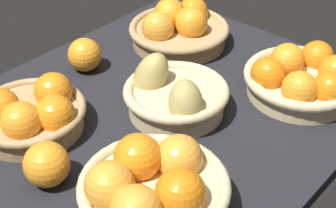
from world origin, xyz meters
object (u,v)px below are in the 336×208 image
(basket_near_right, at_px, (31,113))
(loose_orange_back_gap, at_px, (85,55))
(basket_far_left, at_px, (303,79))
(basket_near_left, at_px, (179,28))
(loose_orange_front_gap, at_px, (45,163))
(basket_center_pears, at_px, (175,95))
(basket_far_right, at_px, (152,189))

(basket_near_right, relative_size, loose_orange_back_gap, 2.85)
(basket_far_left, distance_m, basket_near_left, 0.35)
(basket_far_left, relative_size, loose_orange_front_gap, 3.06)
(basket_center_pears, bearing_deg, basket_near_left, -141.30)
(basket_far_right, height_order, basket_near_right, basket_far_right)
(loose_orange_front_gap, bearing_deg, basket_near_right, -117.63)
(basket_far_right, bearing_deg, basket_center_pears, -146.71)
(basket_far_left, xyz_separation_m, basket_near_right, (0.45, -0.33, -0.00))
(basket_center_pears, height_order, loose_orange_front_gap, basket_center_pears)
(basket_far_left, height_order, loose_orange_front_gap, basket_far_left)
(basket_far_left, bearing_deg, basket_center_pears, -36.59)
(basket_far_right, relative_size, loose_orange_back_gap, 3.15)
(basket_center_pears, height_order, basket_far_right, basket_center_pears)
(basket_center_pears, relative_size, basket_far_left, 0.95)
(basket_far_right, distance_m, basket_near_right, 0.32)
(basket_far_left, height_order, loose_orange_back_gap, basket_far_left)
(loose_orange_front_gap, height_order, loose_orange_back_gap, loose_orange_front_gap)
(basket_far_right, height_order, basket_near_left, basket_far_right)
(loose_orange_back_gap, bearing_deg, loose_orange_front_gap, 38.36)
(basket_near_left, xyz_separation_m, basket_near_right, (0.45, 0.01, -0.00))
(basket_far_left, distance_m, basket_near_right, 0.56)
(basket_far_left, relative_size, basket_near_left, 0.98)
(basket_far_left, bearing_deg, loose_orange_front_gap, -20.93)
(basket_near_right, relative_size, loose_orange_front_gap, 2.75)
(basket_center_pears, bearing_deg, loose_orange_front_gap, -6.51)
(basket_far_right, distance_m, loose_orange_back_gap, 0.47)
(basket_near_left, bearing_deg, basket_center_pears, 38.70)
(basket_far_right, distance_m, basket_near_left, 0.57)
(basket_center_pears, height_order, basket_near_left, basket_center_pears)
(basket_near_right, distance_m, loose_orange_front_gap, 0.15)
(loose_orange_front_gap, bearing_deg, basket_near_left, -164.32)
(basket_near_left, relative_size, loose_orange_front_gap, 3.11)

